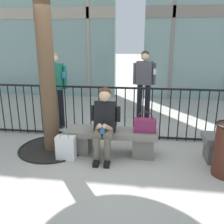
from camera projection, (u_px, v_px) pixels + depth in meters
name	position (u px, v px, depth m)	size (l,w,h in m)	color
ground_plane	(111.00, 153.00, 4.43)	(60.00, 60.00, 0.00)	#B2ADA3
stone_bench	(111.00, 139.00, 4.35)	(1.60, 0.44, 0.45)	gray
seated_person_with_phone	(104.00, 121.00, 4.13)	(0.52, 0.66, 1.21)	#6B6051
handbag_on_bench	(145.00, 125.00, 4.18)	(0.38, 0.17, 0.37)	#7A234C
shopping_bag	(66.00, 148.00, 4.16)	(0.32, 0.17, 0.52)	white
bystander_at_railing	(144.00, 80.00, 6.05)	(0.55, 0.30, 1.71)	black
bystander_further_back	(55.00, 84.00, 5.52)	(0.55, 0.29, 1.71)	black
plaza_railing	(116.00, 113.00, 4.99)	(7.11, 0.04, 1.08)	black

